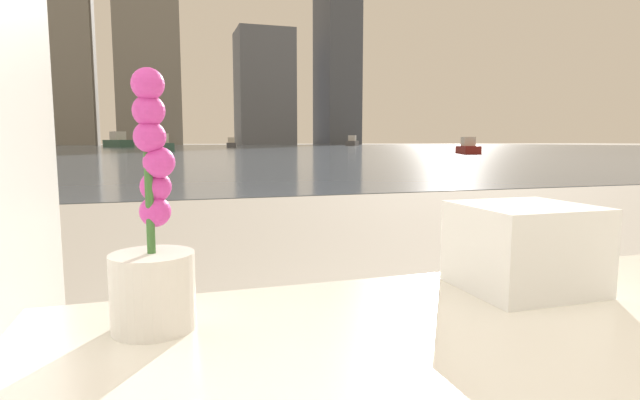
# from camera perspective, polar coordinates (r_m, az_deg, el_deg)

# --- Properties ---
(potted_orchid) EXTENTS (0.12, 0.12, 0.38)m
(potted_orchid) POSITION_cam_1_polar(r_m,az_deg,el_deg) (0.77, -18.54, -5.98)
(potted_orchid) COLOR silver
(potted_orchid) RESTS_ON bathtub
(towel_stack) EXTENTS (0.23, 0.21, 0.16)m
(towel_stack) POSITION_cam_1_polar(r_m,az_deg,el_deg) (1.01, 22.25, -4.99)
(towel_stack) COLOR white
(towel_stack) RESTS_ON bathtub
(harbor_water) EXTENTS (180.00, 110.00, 0.01)m
(harbor_water) POSITION_cam_1_polar(r_m,az_deg,el_deg) (61.96, -16.68, 5.72)
(harbor_water) COLOR slate
(harbor_water) RESTS_ON ground_plane
(harbor_boat_0) EXTENTS (3.84, 5.06, 1.82)m
(harbor_boat_0) POSITION_cam_1_polar(r_m,az_deg,el_deg) (88.68, 3.71, 6.63)
(harbor_boat_0) COLOR #4C4C51
(harbor_boat_0) RESTS_ON harbor_water
(harbor_boat_1) EXTENTS (1.94, 3.87, 1.39)m
(harbor_boat_1) POSITION_cam_1_polar(r_m,az_deg,el_deg) (41.18, -17.70, 6.00)
(harbor_boat_1) COLOR #335647
(harbor_boat_1) RESTS_ON harbor_water
(harbor_boat_2) EXTENTS (1.60, 3.54, 1.28)m
(harbor_boat_2) POSITION_cam_1_polar(r_m,az_deg,el_deg) (65.60, -10.11, 6.34)
(harbor_boat_2) COLOR #4C4C51
(harbor_boat_2) RESTS_ON harbor_water
(harbor_boat_3) EXTENTS (4.21, 5.73, 2.06)m
(harbor_boat_3) POSITION_cam_1_polar(r_m,az_deg,el_deg) (71.16, -22.08, 6.19)
(harbor_boat_3) COLOR #335647
(harbor_boat_3) RESTS_ON harbor_water
(harbor_boat_4) EXTENTS (1.87, 2.98, 1.06)m
(harbor_boat_4) POSITION_cam_1_polar(r_m,az_deg,el_deg) (33.22, 16.55, 5.74)
(harbor_boat_4) COLOR maroon
(harbor_boat_4) RESTS_ON harbor_water
(skyline_tower_1) EXTENTS (11.13, 9.16, 34.42)m
(skyline_tower_1) POSITION_cam_1_polar(r_m,az_deg,el_deg) (120.61, -27.10, 13.83)
(skyline_tower_1) COLOR gray
(skyline_tower_1) RESTS_ON ground_plane
(skyline_tower_2) EXTENTS (13.31, 11.81, 61.58)m
(skyline_tower_2) POSITION_cam_1_polar(r_m,az_deg,el_deg) (121.73, -19.29, 20.63)
(skyline_tower_2) COLOR gray
(skyline_tower_2) RESTS_ON ground_plane
(skyline_tower_3) EXTENTS (12.84, 11.90, 26.31)m
(skyline_tower_3) POSITION_cam_1_polar(r_m,az_deg,el_deg) (120.81, -6.40, 12.56)
(skyline_tower_3) COLOR slate
(skyline_tower_3) RESTS_ON ground_plane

